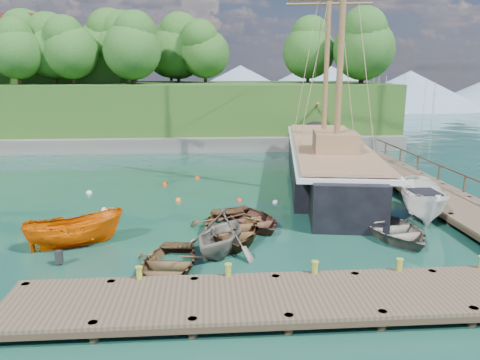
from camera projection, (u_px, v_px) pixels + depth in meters
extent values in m
plane|color=#10372B|center=(245.00, 239.00, 21.12)|extent=(160.00, 160.00, 0.00)
cube|color=#453A2A|center=(325.00, 294.00, 14.83)|extent=(20.00, 3.20, 0.12)
cube|color=#302719|center=(325.00, 298.00, 14.87)|extent=(20.00, 3.20, 0.20)
cylinder|color=#302719|center=(27.00, 299.00, 15.51)|extent=(0.28, 0.28, 1.10)
cube|color=#453A2A|center=(422.00, 185.00, 28.60)|extent=(3.20, 24.00, 0.12)
cube|color=#302719|center=(422.00, 188.00, 28.64)|extent=(3.20, 24.00, 0.20)
cylinder|color=#302719|center=(345.00, 158.00, 39.97)|extent=(0.28, 0.28, 1.10)
cylinder|color=#302719|center=(375.00, 157.00, 40.15)|extent=(0.28, 0.28, 1.10)
cylinder|color=olive|center=(140.00, 295.00, 15.89)|extent=(0.26, 0.26, 0.45)
cylinder|color=olive|center=(228.00, 292.00, 16.10)|extent=(0.26, 0.26, 0.45)
cylinder|color=olive|center=(314.00, 289.00, 16.31)|extent=(0.26, 0.26, 0.45)
cylinder|color=olive|center=(398.00, 286.00, 16.53)|extent=(0.26, 0.26, 0.45)
cylinder|color=olive|center=(479.00, 283.00, 16.74)|extent=(0.26, 0.26, 0.45)
imported|color=#4E3821|center=(167.00, 273.00, 17.58)|extent=(3.68, 4.70, 0.88)
imported|color=#6A6359|center=(220.00, 253.00, 19.52)|extent=(4.61, 4.86, 2.01)
imported|color=brown|center=(231.00, 237.00, 21.40)|extent=(3.91, 5.31, 1.07)
imported|color=#6D665C|center=(393.00, 237.00, 21.36)|extent=(4.02, 5.11, 0.96)
imported|color=#512F22|center=(253.00, 226.00, 22.89)|extent=(4.26, 4.89, 0.85)
imported|color=#DA5B01|center=(76.00, 246.00, 20.24)|extent=(4.44, 2.88, 1.61)
imported|color=white|center=(422.00, 218.00, 23.97)|extent=(3.45, 5.72, 2.07)
cube|color=black|center=(328.00, 169.00, 31.80)|extent=(7.32, 15.97, 3.20)
cube|color=black|center=(317.00, 146.00, 41.38)|extent=(3.46, 5.20, 2.88)
cube|color=black|center=(345.00, 206.00, 23.29)|extent=(4.07, 4.45, 3.04)
cube|color=silver|center=(329.00, 147.00, 31.44)|extent=(8.12, 20.75, 0.25)
cube|color=brown|center=(329.00, 143.00, 31.38)|extent=(7.61, 20.25, 0.12)
cube|color=brown|center=(335.00, 142.00, 28.05)|extent=(2.93, 3.35, 1.20)
cylinder|color=brown|center=(315.00, 108.00, 44.17)|extent=(1.31, 6.85, 1.69)
cylinder|color=brown|center=(329.00, 16.00, 33.23)|extent=(0.36, 0.36, 16.98)
cylinder|color=brown|center=(343.00, 14.00, 25.73)|extent=(0.36, 0.36, 15.62)
cylinder|color=#8C7A59|center=(321.00, 21.00, 39.25)|extent=(1.87, 11.60, 9.86)
sphere|color=silver|center=(104.00, 211.00, 25.27)|extent=(0.34, 0.34, 0.34)
sphere|color=orange|center=(178.00, 201.00, 27.12)|extent=(0.35, 0.35, 0.35)
sphere|color=#F8340E|center=(239.00, 201.00, 27.07)|extent=(0.32, 0.32, 0.32)
sphere|color=white|center=(275.00, 203.00, 26.71)|extent=(0.34, 0.34, 0.34)
sphere|color=#E94000|center=(165.00, 185.00, 30.81)|extent=(0.34, 0.34, 0.34)
sphere|color=#E93E05|center=(198.00, 179.00, 32.50)|extent=(0.35, 0.35, 0.35)
sphere|color=silver|center=(89.00, 194.00, 28.73)|extent=(0.37, 0.37, 0.37)
cube|color=#474744|center=(138.00, 144.00, 43.68)|extent=(50.00, 4.00, 1.40)
cube|color=#284919|center=(145.00, 112.00, 48.94)|extent=(50.00, 14.00, 6.00)
cube|color=#284919|center=(20.00, 91.00, 51.35)|extent=(24.00, 12.00, 10.00)
cylinder|color=#382616|center=(57.00, 77.00, 45.66)|extent=(0.36, 0.36, 1.40)
sphere|color=#1A4718|center=(55.00, 51.00, 45.10)|extent=(5.42, 5.42, 5.42)
cylinder|color=#382616|center=(74.00, 77.00, 44.54)|extent=(0.36, 0.36, 1.40)
sphere|color=#1A4718|center=(72.00, 52.00, 44.01)|extent=(5.02, 5.02, 5.02)
cylinder|color=#382616|center=(33.00, 75.00, 51.80)|extent=(0.36, 0.36, 1.40)
sphere|color=#1A4718|center=(30.00, 50.00, 51.17)|extent=(6.25, 6.25, 6.25)
cylinder|color=#382616|center=(362.00, 76.00, 46.39)|extent=(0.36, 0.36, 1.40)
sphere|color=#1A4718|center=(364.00, 49.00, 45.78)|extent=(6.00, 6.00, 6.00)
cylinder|color=#382616|center=(206.00, 76.00, 49.70)|extent=(0.36, 0.36, 1.40)
sphere|color=#1A4718|center=(205.00, 53.00, 49.17)|extent=(5.13, 5.13, 5.13)
cylinder|color=#382616|center=(28.00, 75.00, 52.46)|extent=(0.36, 0.36, 1.40)
sphere|color=#1A4718|center=(26.00, 55.00, 51.95)|extent=(4.80, 4.80, 4.80)
cylinder|color=#382616|center=(122.00, 76.00, 48.11)|extent=(0.36, 0.36, 1.40)
sphere|color=#1A4718|center=(121.00, 51.00, 47.52)|extent=(5.82, 5.82, 5.82)
cylinder|color=#382616|center=(179.00, 76.00, 51.57)|extent=(0.36, 0.36, 1.40)
sphere|color=#1A4718|center=(178.00, 51.00, 50.96)|extent=(6.05, 6.05, 6.05)
cylinder|color=#382616|center=(361.00, 76.00, 47.37)|extent=(0.36, 0.36, 1.40)
sphere|color=#1A4718|center=(362.00, 54.00, 46.87)|extent=(4.77, 4.77, 4.77)
cylinder|color=#382616|center=(133.00, 77.00, 44.69)|extent=(0.36, 0.36, 1.40)
sphere|color=#1A4718|center=(132.00, 51.00, 44.12)|extent=(5.47, 5.47, 5.47)
cylinder|color=#382616|center=(308.00, 76.00, 49.69)|extent=(0.36, 0.36, 1.40)
sphere|color=#1A4718|center=(309.00, 52.00, 49.12)|extent=(5.55, 5.55, 5.55)
cylinder|color=#382616|center=(134.00, 75.00, 55.45)|extent=(0.36, 0.36, 1.40)
sphere|color=#1A4718|center=(133.00, 52.00, 54.82)|extent=(6.25, 6.25, 6.25)
cylinder|color=#382616|center=(49.00, 76.00, 48.72)|extent=(0.36, 0.36, 1.40)
sphere|color=#1A4718|center=(47.00, 52.00, 48.16)|extent=(5.47, 5.47, 5.47)
cylinder|color=#382616|center=(32.00, 76.00, 48.67)|extent=(0.36, 0.36, 1.40)
sphere|color=#1A4718|center=(30.00, 50.00, 48.06)|extent=(6.04, 6.04, 6.04)
cylinder|color=#382616|center=(171.00, 75.00, 56.35)|extent=(0.36, 0.36, 1.40)
sphere|color=#1A4718|center=(170.00, 53.00, 55.75)|extent=(5.89, 5.89, 5.89)
cylinder|color=#382616|center=(107.00, 76.00, 48.79)|extent=(0.36, 0.36, 1.40)
sphere|color=#1A4718|center=(105.00, 50.00, 48.17)|extent=(6.08, 6.08, 6.08)
cylinder|color=#382616|center=(19.00, 77.00, 43.47)|extent=(0.36, 0.36, 1.40)
sphere|color=#1A4718|center=(17.00, 53.00, 42.96)|extent=(4.77, 4.77, 4.77)
cube|color=silver|center=(30.00, 39.00, 49.24)|extent=(4.00, 5.00, 3.00)
cube|color=#591E19|center=(28.00, 20.00, 48.79)|extent=(4.40, 5.40, 0.80)
cone|color=#728CA5|center=(318.00, 84.00, 89.37)|extent=(36.00, 36.00, 9.00)
cone|color=#728CA5|center=(409.00, 89.00, 90.89)|extent=(28.00, 28.00, 7.00)
cone|color=#728CA5|center=(240.00, 87.00, 88.42)|extent=(32.00, 32.00, 8.00)
cone|color=#728CA5|center=(50.00, 82.00, 85.69)|extent=(40.00, 40.00, 10.00)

